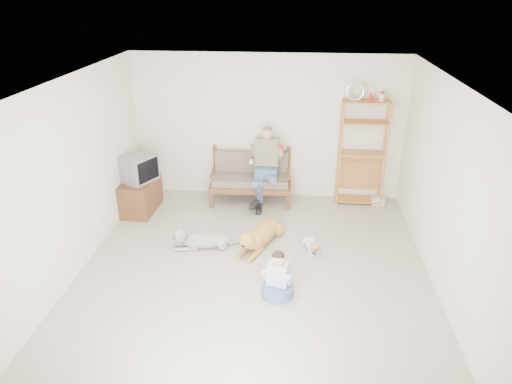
# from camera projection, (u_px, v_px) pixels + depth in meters

# --- Properties ---
(floor) EXTENTS (5.50, 5.50, 0.00)m
(floor) POSITION_uv_depth(u_px,v_px,m) (253.00, 274.00, 6.53)
(floor) COLOR #BAB1A4
(floor) RESTS_ON ground
(ceiling) EXTENTS (5.50, 5.50, 0.00)m
(ceiling) POSITION_uv_depth(u_px,v_px,m) (253.00, 84.00, 5.40)
(ceiling) COLOR silver
(ceiling) RESTS_ON ground
(wall_back) EXTENTS (5.00, 0.00, 5.00)m
(wall_back) POSITION_uv_depth(u_px,v_px,m) (267.00, 128.00, 8.45)
(wall_back) COLOR silver
(wall_back) RESTS_ON ground
(wall_front) EXTENTS (5.00, 0.00, 5.00)m
(wall_front) POSITION_uv_depth(u_px,v_px,m) (218.00, 335.00, 3.48)
(wall_front) COLOR silver
(wall_front) RESTS_ON ground
(wall_left) EXTENTS (0.00, 5.50, 5.50)m
(wall_left) POSITION_uv_depth(u_px,v_px,m) (70.00, 181.00, 6.17)
(wall_left) COLOR silver
(wall_left) RESTS_ON ground
(wall_right) EXTENTS (0.00, 5.50, 5.50)m
(wall_right) POSITION_uv_depth(u_px,v_px,m) (450.00, 196.00, 5.76)
(wall_right) COLOR silver
(wall_right) RESTS_ON ground
(loveseat) EXTENTS (1.52, 0.75, 0.95)m
(loveseat) POSITION_uv_depth(u_px,v_px,m) (251.00, 177.00, 8.55)
(loveseat) COLOR brown
(loveseat) RESTS_ON ground
(man) EXTENTS (0.56, 0.80, 1.29)m
(man) POSITION_uv_depth(u_px,v_px,m) (264.00, 172.00, 8.26)
(man) COLOR #4F6391
(man) RESTS_ON loveseat
(etagere) EXTENTS (0.86, 0.38, 2.26)m
(etagere) POSITION_uv_depth(u_px,v_px,m) (362.00, 152.00, 8.27)
(etagere) COLOR #B77239
(etagere) RESTS_ON ground
(book_stack) EXTENTS (0.24, 0.18, 0.15)m
(book_stack) POSITION_uv_depth(u_px,v_px,m) (378.00, 201.00, 8.55)
(book_stack) COLOR silver
(book_stack) RESTS_ON ground
(tv_stand) EXTENTS (0.54, 0.92, 0.60)m
(tv_stand) POSITION_uv_depth(u_px,v_px,m) (141.00, 195.00, 8.24)
(tv_stand) COLOR brown
(tv_stand) RESTS_ON ground
(crt_tv) EXTENTS (0.66, 0.71, 0.47)m
(crt_tv) POSITION_uv_depth(u_px,v_px,m) (139.00, 168.00, 8.01)
(crt_tv) COLOR slate
(crt_tv) RESTS_ON tv_stand
(wall_outlet) EXTENTS (0.12, 0.02, 0.08)m
(wall_outlet) POSITION_uv_depth(u_px,v_px,m) (204.00, 178.00, 8.98)
(wall_outlet) COLOR white
(wall_outlet) RESTS_ON ground
(golden_retriever) EXTENTS (0.68, 1.32, 0.42)m
(golden_retriever) POSITION_uv_depth(u_px,v_px,m) (259.00, 236.00, 7.18)
(golden_retriever) COLOR gold
(golden_retriever) RESTS_ON ground
(shaggy_dog) EXTENTS (1.09, 0.41, 0.33)m
(shaggy_dog) POSITION_uv_depth(u_px,v_px,m) (201.00, 240.00, 7.13)
(shaggy_dog) COLOR white
(shaggy_dog) RESTS_ON ground
(terrier) EXTENTS (0.26, 0.60, 0.23)m
(terrier) POSITION_uv_depth(u_px,v_px,m) (312.00, 245.00, 7.07)
(terrier) COLOR silver
(terrier) RESTS_ON ground
(child) EXTENTS (0.43, 0.43, 0.68)m
(child) POSITION_uv_depth(u_px,v_px,m) (278.00, 280.00, 6.00)
(child) COLOR #4F6391
(child) RESTS_ON ground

